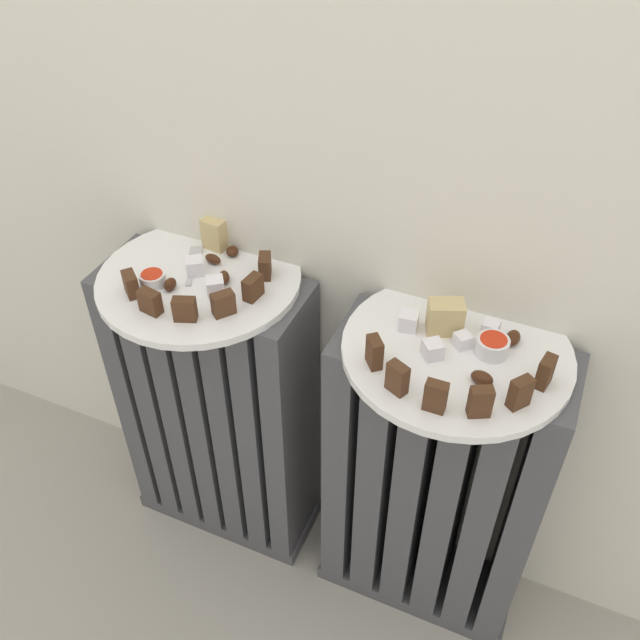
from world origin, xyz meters
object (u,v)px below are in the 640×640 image
at_px(jam_bowl_right, 493,345).
at_px(jam_bowl_left, 152,278).
at_px(fork, 193,263).
at_px(plate_right, 456,351).
at_px(radiator_left, 219,413).
at_px(plate_left, 199,279).
at_px(radiator_right, 432,487).

bearing_deg(jam_bowl_right, jam_bowl_left, -174.01).
bearing_deg(fork, plate_right, -3.26).
relative_size(radiator_left, plate_right, 1.90).
distance_m(radiator_left, jam_bowl_right, 0.55).
relative_size(radiator_left, plate_left, 1.90).
height_order(radiator_left, fork, fork).
distance_m(radiator_left, fork, 0.31).
bearing_deg(jam_bowl_left, radiator_right, 5.63).
distance_m(jam_bowl_right, fork, 0.47).
height_order(radiator_right, plate_right, plate_right).
bearing_deg(jam_bowl_right, plate_left, -179.04).
xyz_separation_m(radiator_right, plate_left, (-0.40, -0.00, 0.30)).
height_order(radiator_right, plate_left, plate_left).
bearing_deg(radiator_right, jam_bowl_right, 9.60).
bearing_deg(fork, plate_left, -45.01).
bearing_deg(jam_bowl_left, radiator_left, 40.87).
height_order(plate_left, plate_right, same).
relative_size(plate_right, jam_bowl_left, 7.99).
relative_size(plate_left, jam_bowl_left, 7.99).
relative_size(jam_bowl_left, jam_bowl_right, 0.90).
height_order(radiator_right, jam_bowl_right, jam_bowl_right).
relative_size(radiator_left, radiator_right, 1.00).
relative_size(radiator_right, plate_left, 1.90).
height_order(radiator_left, plate_left, plate_left).
distance_m(jam_bowl_left, jam_bowl_right, 0.50).
bearing_deg(plate_right, fork, 176.74).
distance_m(radiator_right, plate_left, 0.50).
relative_size(radiator_left, fork, 6.00).
relative_size(plate_left, jam_bowl_right, 7.17).
distance_m(radiator_left, jam_bowl_left, 0.33).
bearing_deg(plate_right, radiator_left, 180.00).
height_order(radiator_left, plate_right, plate_right).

